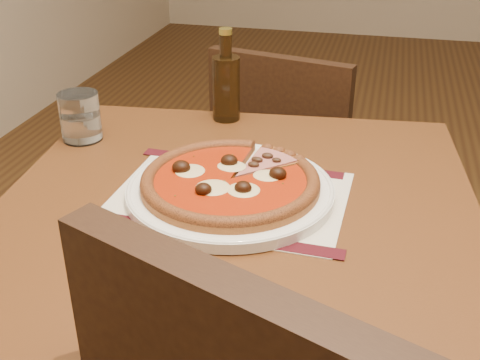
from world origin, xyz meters
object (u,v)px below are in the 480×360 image
pizza (230,181)px  bottle (226,85)px  plate (230,191)px  chair_far (289,167)px  water_glass (80,117)px  table (237,251)px

pizza → bottle: size_ratio=1.51×
plate → pizza: (-0.00, -0.00, 0.02)m
chair_far → bottle: (-0.09, -0.35, 0.36)m
plate → water_glass: size_ratio=3.57×
bottle → pizza: bearing=-73.9°
plate → water_glass: bearing=155.8°
bottle → chair_far: bearing=75.3°
plate → bottle: size_ratio=1.76×
pizza → water_glass: (-0.35, 0.16, 0.02)m
chair_far → plate: bearing=103.5°
water_glass → bottle: size_ratio=0.49×
chair_far → pizza: 0.75m
pizza → water_glass: bearing=155.8°
bottle → plate: bearing=-73.9°
chair_far → water_glass: size_ratio=8.38×
chair_far → bottle: bearing=88.3°
table → plate: (-0.02, 0.01, 0.11)m
table → pizza: pizza is taller
table → chair_far: chair_far is taller
table → water_glass: size_ratio=8.91×
water_glass → bottle: bottle is taller
table → water_glass: 0.44m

